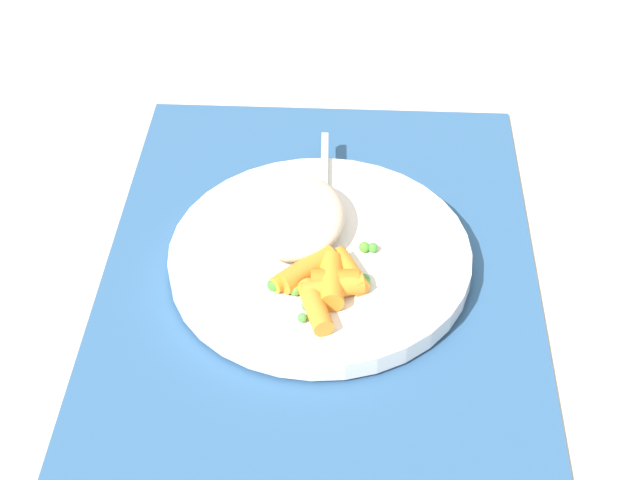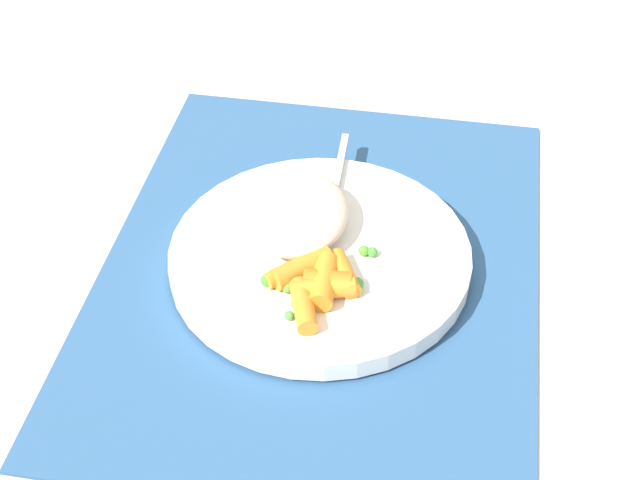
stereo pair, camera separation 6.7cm
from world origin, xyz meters
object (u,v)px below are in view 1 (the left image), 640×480
(plate, at_px, (320,257))
(rice_mound, at_px, (295,216))
(fork, at_px, (320,222))
(carrot_portion, at_px, (324,281))

(plate, bearing_deg, rice_mound, -135.70)
(rice_mound, bearing_deg, fork, 111.15)
(rice_mound, relative_size, carrot_portion, 1.18)
(carrot_portion, bearing_deg, fork, -175.09)
(rice_mound, bearing_deg, carrot_portion, 21.92)
(plate, xyz_separation_m, rice_mound, (-0.02, -0.02, 0.02))
(rice_mound, relative_size, fork, 0.51)
(plate, xyz_separation_m, fork, (-0.03, -0.00, 0.01))
(plate, relative_size, carrot_portion, 2.79)
(carrot_portion, height_order, fork, carrot_portion)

